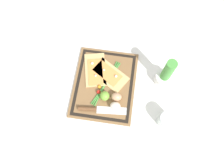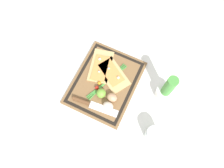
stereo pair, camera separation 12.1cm
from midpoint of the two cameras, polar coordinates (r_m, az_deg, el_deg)
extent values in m
plane|color=white|center=(1.25, -4.71, -0.65)|extent=(6.00, 6.00, 0.00)
cube|color=brown|center=(1.24, -4.74, -0.54)|extent=(0.43, 0.34, 0.01)
cube|color=black|center=(1.23, -4.77, -0.42)|extent=(0.40, 0.32, 0.00)
cube|color=brown|center=(1.23, -4.77, -0.40)|extent=(0.37, 0.28, 0.00)
cube|color=tan|center=(1.26, -7.11, 3.34)|extent=(0.23, 0.16, 0.01)
cube|color=#E08E47|center=(1.25, -7.11, 2.79)|extent=(0.18, 0.12, 0.00)
sphere|color=silver|center=(1.27, -7.90, 4.99)|extent=(0.02, 0.02, 0.02)
sphere|color=silver|center=(1.24, -7.09, 1.79)|extent=(0.01, 0.01, 0.01)
cube|color=tan|center=(1.24, -3.42, 1.97)|extent=(0.21, 0.24, 0.01)
cube|color=#E08E47|center=(1.24, -3.97, 2.49)|extent=(0.15, 0.18, 0.00)
sphere|color=silver|center=(1.23, -1.74, 1.65)|extent=(0.02, 0.02, 0.02)
sphere|color=silver|center=(1.24, -4.87, 3.30)|extent=(0.01, 0.01, 0.01)
cube|color=silver|center=(1.18, -3.03, -7.35)|extent=(0.05, 0.16, 0.00)
cylinder|color=brown|center=(1.19, -9.37, -6.81)|extent=(0.03, 0.10, 0.02)
ellipsoid|color=tan|center=(1.18, -1.76, -3.78)|extent=(0.05, 0.06, 0.05)
ellipsoid|color=beige|center=(1.17, -2.09, -6.20)|extent=(0.05, 0.06, 0.05)
sphere|color=#70A838|center=(1.18, -4.84, -3.53)|extent=(0.05, 0.05, 0.05)
sphere|color=red|center=(1.21, -6.38, -2.48)|extent=(0.02, 0.02, 0.02)
sphere|color=orange|center=(1.22, -6.15, -1.10)|extent=(0.02, 0.02, 0.02)
cylinder|color=#47933D|center=(1.23, -4.35, -0.11)|extent=(0.27, 0.13, 0.01)
cylinder|color=#47933D|center=(1.23, -4.35, -0.11)|extent=(0.27, 0.11, 0.01)
cylinder|color=#47933D|center=(1.23, -4.35, -0.11)|extent=(0.28, 0.09, 0.01)
cylinder|color=white|center=(1.24, 10.63, 1.07)|extent=(0.10, 0.10, 0.06)
cylinder|color=#47933D|center=(1.15, 11.48, 2.79)|extent=(0.05, 0.05, 0.20)
cylinder|color=silver|center=(1.17, 11.04, -9.69)|extent=(0.08, 0.08, 0.08)
cylinder|color=#D16023|center=(1.20, 10.83, -9.89)|extent=(0.07, 0.07, 0.03)
cylinder|color=silver|center=(1.13, 11.45, -9.28)|extent=(0.08, 0.08, 0.01)
camera|label=1|loc=(0.06, -92.89, -8.03)|focal=35.00mm
camera|label=2|loc=(0.06, 87.11, 8.03)|focal=35.00mm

